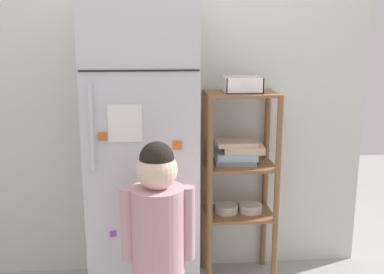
{
  "coord_description": "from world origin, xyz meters",
  "views": [
    {
      "loc": [
        -0.08,
        -2.48,
        1.52
      ],
      "look_at": [
        0.12,
        0.02,
        0.95
      ],
      "focal_mm": 42.96,
      "sensor_mm": 36.0,
      "label": 1
    }
  ],
  "objects_px": {
    "refrigerator": "(143,152)",
    "pantry_shelf_unit": "(239,170)",
    "child_standing": "(158,230)",
    "fruit_bin": "(242,86)"
  },
  "relations": [
    {
      "from": "pantry_shelf_unit",
      "to": "fruit_bin",
      "type": "distance_m",
      "value": 0.51
    },
    {
      "from": "child_standing",
      "to": "fruit_bin",
      "type": "xyz_separation_m",
      "value": [
        0.5,
        0.66,
        0.58
      ]
    },
    {
      "from": "refrigerator",
      "to": "fruit_bin",
      "type": "distance_m",
      "value": 0.69
    },
    {
      "from": "refrigerator",
      "to": "pantry_shelf_unit",
      "type": "distance_m",
      "value": 0.61
    },
    {
      "from": "child_standing",
      "to": "pantry_shelf_unit",
      "type": "relative_size",
      "value": 0.89
    },
    {
      "from": "child_standing",
      "to": "fruit_bin",
      "type": "height_order",
      "value": "fruit_bin"
    },
    {
      "from": "refrigerator",
      "to": "pantry_shelf_unit",
      "type": "relative_size",
      "value": 1.47
    },
    {
      "from": "refrigerator",
      "to": "child_standing",
      "type": "bearing_deg",
      "value": -82.09
    },
    {
      "from": "refrigerator",
      "to": "fruit_bin",
      "type": "xyz_separation_m",
      "value": [
        0.58,
        0.13,
        0.35
      ]
    },
    {
      "from": "child_standing",
      "to": "pantry_shelf_unit",
      "type": "xyz_separation_m",
      "value": [
        0.5,
        0.67,
        0.07
      ]
    }
  ]
}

